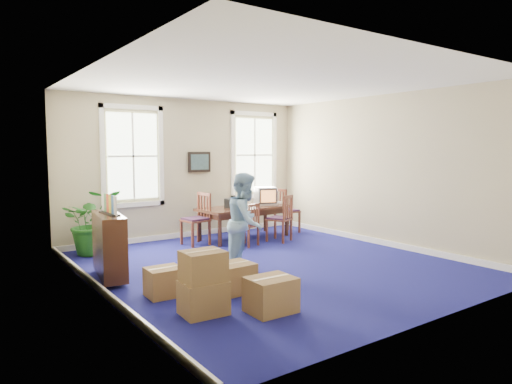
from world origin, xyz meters
TOP-DOWN VIEW (x-y plane):
  - floor at (0.00, 0.00)m, footprint 6.50×6.50m
  - ceiling at (0.00, 0.00)m, footprint 6.50×6.50m
  - wall_back at (0.00, 3.25)m, footprint 6.50×0.00m
  - wall_front at (0.00, -3.25)m, footprint 6.50×0.00m
  - wall_left at (-3.00, 0.00)m, footprint 0.00×6.50m
  - wall_right at (3.00, 0.00)m, footprint 0.00×6.50m
  - baseboard_back at (0.00, 3.22)m, footprint 6.00×0.04m
  - baseboard_left at (-2.97, 0.00)m, footprint 0.04×6.50m
  - baseboard_right at (2.97, 0.00)m, footprint 0.04×6.50m
  - window_left at (-1.30, 3.23)m, footprint 1.40×0.12m
  - window_right at (1.90, 3.23)m, footprint 1.40×0.12m
  - wall_picture at (0.30, 3.20)m, footprint 0.58×0.06m
  - conference_table at (0.97, 2.29)m, footprint 2.22×1.15m
  - crt_tv at (1.61, 2.34)m, footprint 0.60×0.63m
  - game_console at (1.90, 2.29)m, footprint 0.25×0.27m
  - equipment_bag at (0.73, 2.34)m, footprint 0.41×0.28m
  - chair_near_left at (0.53, 1.56)m, footprint 0.53×0.53m
  - chair_near_right at (1.41, 1.56)m, footprint 0.62×0.62m
  - chair_end_left at (-0.30, 2.29)m, footprint 0.55×0.55m
  - chair_end_right at (2.24, 2.29)m, footprint 0.51×0.51m
  - man at (-0.57, -0.04)m, footprint 1.02×1.01m
  - credenza at (-2.63, 0.75)m, footprint 0.55×1.29m
  - brochure_rack at (-2.61, 0.75)m, footprint 0.22×0.76m
  - potted_plant at (-2.33, 2.66)m, footprint 1.30×1.18m
  - cardboard_boxes at (-1.95, -1.36)m, footprint 1.51×1.51m

SIDE VIEW (x-z plane):
  - floor at x=0.00m, z-range 0.00..0.00m
  - baseboard_back at x=0.00m, z-range 0.00..0.12m
  - baseboard_left at x=-2.97m, z-range 0.00..0.12m
  - baseboard_right at x=2.97m, z-range 0.00..0.12m
  - conference_table at x=0.97m, z-range 0.00..0.73m
  - cardboard_boxes at x=-1.95m, z-range 0.00..0.84m
  - chair_near_left at x=0.53m, z-range 0.00..0.92m
  - credenza at x=-2.63m, z-range 0.00..0.98m
  - chair_near_right at x=1.41m, z-range 0.00..1.04m
  - chair_end_right at x=2.24m, z-range 0.00..1.10m
  - chair_end_left at x=-0.30m, z-range 0.00..1.11m
  - potted_plant at x=-2.33m, z-range 0.00..1.27m
  - game_console at x=1.90m, z-range 0.73..0.79m
  - man at x=-0.57m, z-range 0.00..1.66m
  - equipment_bag at x=0.73m, z-range 0.73..0.93m
  - crt_tv at x=1.61m, z-range 0.73..1.15m
  - brochure_rack at x=-2.61m, z-range 0.98..1.31m
  - wall_back at x=0.00m, z-range -1.65..4.85m
  - wall_front at x=0.00m, z-range -1.65..4.85m
  - wall_left at x=-3.00m, z-range -1.65..4.85m
  - wall_right at x=3.00m, z-range -1.65..4.85m
  - wall_picture at x=0.30m, z-range 1.51..1.99m
  - window_left at x=-1.30m, z-range 0.80..3.00m
  - window_right at x=1.90m, z-range 0.80..3.00m
  - ceiling at x=0.00m, z-range 3.20..3.20m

